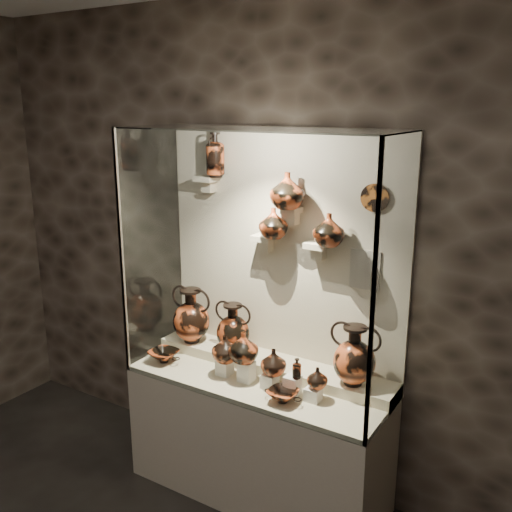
{
  "coord_description": "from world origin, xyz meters",
  "views": [
    {
      "loc": [
        1.74,
        -0.64,
        2.54
      ],
      "look_at": [
        -0.04,
        2.23,
        1.63
      ],
      "focal_mm": 40.0,
      "sensor_mm": 36.0,
      "label": 1
    }
  ],
  "objects": [
    {
      "name": "ovoid_vase_a",
      "position": [
        -0.01,
        2.38,
        1.81
      ],
      "size": [
        0.23,
        0.23,
        0.19
      ],
      "primitive_type": "imported",
      "rotation": [
        0.0,
        0.0,
        0.26
      ],
      "color": "#96391A",
      "rests_on": "bracket_ca"
    },
    {
      "name": "amphora_mid",
      "position": [
        -0.29,
        2.33,
        1.07
      ],
      "size": [
        0.33,
        0.33,
        0.34
      ],
      "primitive_type": null,
      "rotation": [
        0.0,
        0.0,
        -0.26
      ],
      "color": "#96391A",
      "rests_on": "rear_tier"
    },
    {
      "name": "frame_post_right",
      "position": [
        0.84,
        1.89,
        1.6
      ],
      "size": [
        0.02,
        0.02,
        1.6
      ],
      "primitive_type": "cube",
      "color": "gray",
      "rests_on": "plinth"
    },
    {
      "name": "lekythos_small",
      "position": [
        0.32,
        2.11,
        1.02
      ],
      "size": [
        0.07,
        0.07,
        0.14
      ],
      "primitive_type": null,
      "rotation": [
        0.0,
        0.0,
        0.14
      ],
      "color": "#96391A",
      "rests_on": "pedestal_d"
    },
    {
      "name": "pedestal_a",
      "position": [
        -0.22,
        2.13,
        0.88
      ],
      "size": [
        0.09,
        0.09,
        0.1
      ],
      "primitive_type": "cube",
      "color": "silver",
      "rests_on": "front_tier"
    },
    {
      "name": "frame_post_left",
      "position": [
        -0.84,
        1.89,
        1.6
      ],
      "size": [
        0.02,
        0.02,
        1.6
      ],
      "primitive_type": "cube",
      "color": "gray",
      "rests_on": "plinth"
    },
    {
      "name": "glass_right",
      "position": [
        0.85,
        2.18,
        1.6
      ],
      "size": [
        0.01,
        0.6,
        1.6
      ],
      "primitive_type": "cube",
      "color": "white",
      "rests_on": "plinth"
    },
    {
      "name": "amphora_right",
      "position": [
        0.59,
        2.32,
        1.09
      ],
      "size": [
        0.39,
        0.39,
        0.37
      ],
      "primitive_type": null,
      "rotation": [
        0.0,
        0.0,
        0.4
      ],
      "color": "#BE4D24",
      "rests_on": "rear_tier"
    },
    {
      "name": "glass_top",
      "position": [
        0.0,
        2.18,
        2.4
      ],
      "size": [
        1.7,
        0.6,
        0.01
      ],
      "primitive_type": "cube",
      "color": "white",
      "rests_on": "back_panel"
    },
    {
      "name": "plinth",
      "position": [
        0.0,
        2.18,
        0.4
      ],
      "size": [
        1.7,
        0.6,
        0.8
      ],
      "primitive_type": "cube",
      "color": "#C1B59C",
      "rests_on": "floor"
    },
    {
      "name": "wall_plate",
      "position": [
        0.61,
        2.47,
        2.01
      ],
      "size": [
        0.16,
        0.02,
        0.16
      ],
      "primitive_type": "cylinder",
      "rotation": [
        1.57,
        0.0,
        0.0
      ],
      "color": "#9B531E",
      "rests_on": "back_panel"
    },
    {
      "name": "bracket_cc",
      "position": [
        0.28,
        2.42,
        1.7
      ],
      "size": [
        0.14,
        0.12,
        0.04
      ],
      "primitive_type": "cube",
      "color": "#C1B59C",
      "rests_on": "back_panel"
    },
    {
      "name": "ovoid_vase_c",
      "position": [
        0.37,
        2.38,
        1.82
      ],
      "size": [
        0.25,
        0.25,
        0.2
      ],
      "primitive_type": "imported",
      "rotation": [
        0.0,
        0.0,
        -0.38
      ],
      "color": "#96391A",
      "rests_on": "bracket_cc"
    },
    {
      "name": "lekythos_tall",
      "position": [
        -0.46,
        2.4,
        2.23
      ],
      "size": [
        0.16,
        0.16,
        0.33
      ],
      "primitive_type": null,
      "rotation": [
        0.0,
        0.0,
        -0.22
      ],
      "color": "#BE4D24",
      "rests_on": "bracket_ul"
    },
    {
      "name": "front_tier",
      "position": [
        0.0,
        2.18,
        0.82
      ],
      "size": [
        1.68,
        0.58,
        0.03
      ],
      "primitive_type": "cube",
      "color": "beige",
      "rests_on": "plinth"
    },
    {
      "name": "pedestal_b",
      "position": [
        -0.05,
        2.13,
        0.9
      ],
      "size": [
        0.09,
        0.09,
        0.13
      ],
      "primitive_type": "cube",
      "color": "silver",
      "rests_on": "front_tier"
    },
    {
      "name": "jug_b",
      "position": [
        -0.07,
        2.12,
        1.06
      ],
      "size": [
        0.22,
        0.22,
        0.2
      ],
      "primitive_type": "imported",
      "rotation": [
        0.0,
        0.0,
        -0.14
      ],
      "color": "#96391A",
      "rests_on": "pedestal_b"
    },
    {
      "name": "ovoid_vase_b",
      "position": [
        0.1,
        2.36,
        2.03
      ],
      "size": [
        0.25,
        0.25,
        0.22
      ],
      "primitive_type": "imported",
      "rotation": [
        0.0,
        0.0,
        -0.18
      ],
      "color": "#96391A",
      "rests_on": "bracket_cb"
    },
    {
      "name": "jug_c",
      "position": [
        0.14,
        2.14,
        1.0
      ],
      "size": [
        0.16,
        0.16,
        0.17
      ],
      "primitive_type": "imported",
      "rotation": [
        0.0,
        0.0,
        0.01
      ],
      "color": "#BE4D24",
      "rests_on": "pedestal_c"
    },
    {
      "name": "info_placard",
      "position": [
        0.57,
        2.47,
        1.58
      ],
      "size": [
        0.18,
        0.01,
        0.24
      ],
      "primitive_type": "cube",
      "color": "beige",
      "rests_on": "back_panel"
    },
    {
      "name": "pedestal_d",
      "position": [
        0.28,
        2.13,
        0.89
      ],
      "size": [
        0.09,
        0.09,
        0.12
      ],
      "primitive_type": "cube",
      "color": "silver",
      "rests_on": "front_tier"
    },
    {
      "name": "bracket_ul",
      "position": [
        -0.55,
        2.42,
        2.05
      ],
      "size": [
        0.14,
        0.12,
        0.04
      ],
      "primitive_type": "cube",
      "color": "#C1B59C",
      "rests_on": "back_panel"
    },
    {
      "name": "bracket_cb",
      "position": [
        0.1,
        2.42,
        1.9
      ],
      "size": [
        0.1,
        0.12,
        0.04
      ],
      "primitive_type": "cube",
      "color": "#C1B59C",
      "rests_on": "back_panel"
    },
    {
      "name": "glass_left",
      "position": [
        -0.85,
        2.18,
        1.6
      ],
      "size": [
        0.01,
        0.6,
        1.6
      ],
      "primitive_type": "cube",
      "color": "white",
      "rests_on": "plinth"
    },
    {
      "name": "jug_e",
      "position": [
        0.44,
        2.15,
        0.97
      ],
      "size": [
        0.15,
        0.15,
        0.13
      ],
      "primitive_type": "imported",
      "rotation": [
        0.0,
        0.0,
        -0.31
      ],
      "color": "#BE4D24",
      "rests_on": "pedestal_e"
    },
    {
      "name": "rear_tier",
      "position": [
        0.0,
        2.35,
        0.85
      ],
      "size": [
        1.7,
        0.25,
        0.1
      ],
      "primitive_type": "cube",
      "color": "beige",
      "rests_on": "plinth"
    },
    {
      "name": "back_panel",
      "position": [
        0.0,
        2.5,
        1.6
      ],
      "size": [
        1.7,
        0.03,
        1.6
      ],
      "primitive_type": "cube",
      "color": "#C1B59C",
      "rests_on": "plinth"
    },
    {
      "name": "glass_front",
      "position": [
        0.0,
        1.88,
        1.6
      ],
      "size": [
        1.7,
        0.01,
        1.6
      ],
      "primitive_type": "cube",
      "color": "white",
      "rests_on": "plinth"
    },
    {
      "name": "amphora_left",
      "position": [
        -0.63,
        2.31,
        1.1
      ],
      "size": [
        0.36,
        0.36,
        0.39
      ],
      "primitive_type": null,
      "rotation": [
        0.0,
        0.0,
        0.18
      ],
      "color": "#BE4D24",
      "rests_on": "rear_tier"
    },
    {
      "name": "pedestal_c",
      "position": [
        0.12,
        2.13,
        0.88
      ],
      "size": [
        0.09,
        0.09,
        0.09
      ],
      "primitive_type": "cube",
      "color": "silver",
      "rests_on": "front_tier"
    },
    {
      "name": "bracket_ca",
      "position": [
        -0.1,
        2.42,
        1.7
      ],
      "size": [
        0.14,
        0.12,
        0.04
      ],
      "primitive_type": "cube",
      "color": "#C1B59C",
      "rests_on": "back_panel"
    },
    {
      "name": "jug_a",
      "position": [
        -0.2,
        2.11,
        1.02
      ],
      "size": [
        0.21,
        0.21,
        0.18
      ],
      "primitive_type": "imported",
      "rotation": [
        0.0,
        0.0,
        0.23
      ],
      "color": "#BE4D24",
      "rests_on": "pedestal_a"
    },
    {
      "name": "kylix_right",
      "position": [
        0.28,
        2.02,
        0.88
      ],
      "size": [
        0.28,
        0.26,
        0.09
      ],
      "primitive_type": null,
      "rotation": [
        0.0,
        0.0,
        -0.34
      ],
      "color": "#BE4D24",
      "rests_on": "front_tier"
    },
    {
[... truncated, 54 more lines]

